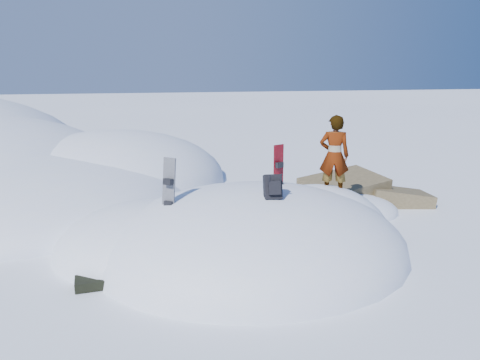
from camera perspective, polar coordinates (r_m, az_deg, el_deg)
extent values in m
plane|color=white|center=(10.66, 1.58, -8.89)|extent=(120.00, 120.00, 0.00)
ellipsoid|color=white|center=(10.66, 1.58, -8.89)|extent=(7.00, 6.00, 3.00)
ellipsoid|color=white|center=(10.99, -10.51, -8.41)|extent=(4.40, 4.00, 2.20)
ellipsoid|color=white|center=(11.86, 9.31, -6.65)|extent=(3.60, 3.20, 2.50)
ellipsoid|color=white|center=(15.63, -24.81, -2.69)|extent=(10.00, 9.00, 2.80)
ellipsoid|color=white|center=(17.62, -15.05, -0.07)|extent=(8.00, 8.00, 3.60)
ellipsoid|color=white|center=(14.58, -23.80, -3.73)|extent=(6.00, 5.00, 1.80)
cube|color=brown|center=(14.76, 12.43, -2.23)|extent=(2.82, 2.41, 1.62)
cube|color=brown|center=(15.18, 18.55, -2.98)|extent=(2.16, 1.80, 1.33)
cube|color=brown|center=(16.08, 12.70, -1.27)|extent=(2.08, 2.01, 1.10)
ellipsoid|color=white|center=(13.76, 12.51, -3.86)|extent=(3.20, 2.40, 1.00)
cube|color=red|center=(10.85, 4.70, 0.35)|extent=(0.27, 0.17, 1.52)
cube|color=black|center=(10.72, 4.82, 1.86)|extent=(0.21, 0.18, 0.12)
cube|color=black|center=(10.83, 4.77, -0.51)|extent=(0.21, 0.18, 0.12)
cube|color=black|center=(9.97, -8.72, -1.92)|extent=(0.38, 0.37, 1.61)
cube|color=black|center=(9.82, -8.77, -0.20)|extent=(0.23, 0.22, 0.14)
cube|color=black|center=(9.95, -8.66, -2.92)|extent=(0.23, 0.22, 0.14)
cube|color=black|center=(9.67, 4.00, -0.86)|extent=(0.39, 0.43, 0.56)
cube|color=black|center=(9.51, 4.24, -0.97)|extent=(0.26, 0.22, 0.30)
cylinder|color=black|center=(9.48, 3.56, -0.31)|extent=(0.04, 0.20, 0.37)
cylinder|color=black|center=(9.54, 4.88, -0.25)|extent=(0.04, 0.20, 0.37)
cube|color=black|center=(9.53, -17.49, -11.81)|extent=(0.70, 0.52, 0.18)
cube|color=black|center=(9.65, -15.58, -10.82)|extent=(0.43, 0.39, 0.12)
imported|color=slate|center=(11.63, 11.41, 2.92)|extent=(0.84, 0.69, 1.99)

